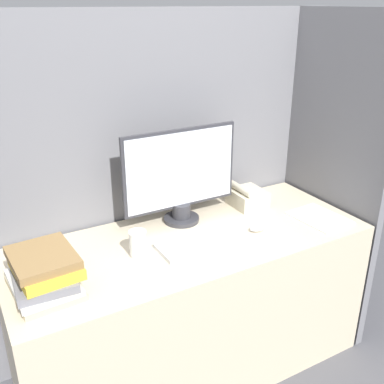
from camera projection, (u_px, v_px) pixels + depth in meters
The scene contains 10 objects.
cubicle_panel_rear at pixel (156, 187), 2.27m from camera, with size 2.04×0.04×1.69m.
cubicle_panel_right at pixel (328, 178), 2.39m from camera, with size 0.04×0.71×1.69m.
desk at pixel (191, 305), 2.16m from camera, with size 1.64×0.65×0.72m.
monitor at pixel (181, 178), 2.10m from camera, with size 0.58×0.17×0.46m.
keyboard at pixel (204, 242), 1.97m from camera, with size 0.42×0.17×0.02m.
mouse at pixel (257, 228), 2.09m from camera, with size 0.08×0.05×0.03m.
coffee_cup at pixel (138, 243), 1.87m from camera, with size 0.07×0.07×0.11m.
book_stack at pixel (44, 274), 1.63m from camera, with size 0.25×0.31×0.15m.
desk_telephone at pixel (247, 197), 2.34m from camera, with size 0.17×0.18×0.12m.
paper_pile at pixel (319, 218), 2.21m from camera, with size 0.22×0.29×0.01m.
Camera 1 is at (-0.87, -1.23, 1.71)m, focal length 42.00 mm.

